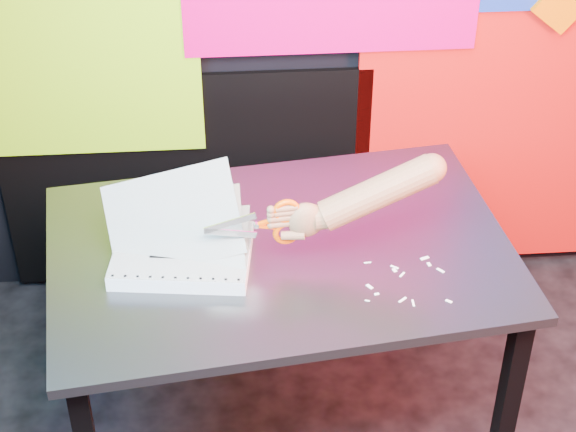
{
  "coord_description": "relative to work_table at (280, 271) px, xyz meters",
  "views": [
    {
      "loc": [
        -0.6,
        -1.38,
        2.38
      ],
      "look_at": [
        -0.45,
        0.66,
        0.87
      ],
      "focal_mm": 60.0,
      "sensor_mm": 36.0,
      "label": 1
    }
  ],
  "objects": [
    {
      "name": "hand_forearm",
      "position": [
        0.22,
        -0.05,
        0.28
      ],
      "size": [
        0.46,
        0.12,
        0.21
      ],
      "rotation": [
        0.0,
        0.0,
        0.11
      ],
      "color": "brown",
      "rests_on": "work_table"
    },
    {
      "name": "paper_clippings",
      "position": [
        0.32,
        -0.16,
        0.09
      ],
      "size": [
        0.23,
        0.2,
        0.0
      ],
      "color": "white",
      "rests_on": "work_table"
    },
    {
      "name": "scissors",
      "position": [
        -0.01,
        -0.07,
        0.22
      ],
      "size": [
        0.25,
        0.04,
        0.14
      ],
      "rotation": [
        0.0,
        0.0,
        0.11
      ],
      "color": "silver",
      "rests_on": "printout_stack"
    },
    {
      "name": "printout_stack",
      "position": [
        -0.27,
        -0.04,
        0.11
      ],
      "size": [
        0.41,
        0.31,
        0.28
      ],
      "rotation": [
        0.0,
        0.0,
        -0.13
      ],
      "color": "white",
      "rests_on": "work_table"
    },
    {
      "name": "backdrop",
      "position": [
        0.53,
        0.78,
        0.29
      ],
      "size": [
        2.88,
        0.05,
        2.08
      ],
      "color": "red",
      "rests_on": "ground"
    },
    {
      "name": "room",
      "position": [
        0.47,
        -0.68,
        0.68
      ],
      "size": [
        3.01,
        3.01,
        2.71
      ],
      "color": "black",
      "rests_on": "ground"
    },
    {
      "name": "work_table",
      "position": [
        0.0,
        0.0,
        0.0
      ],
      "size": [
        1.35,
        0.99,
        0.75
      ],
      "rotation": [
        0.0,
        0.0,
        0.13
      ],
      "color": "black",
      "rests_on": "ground"
    }
  ]
}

